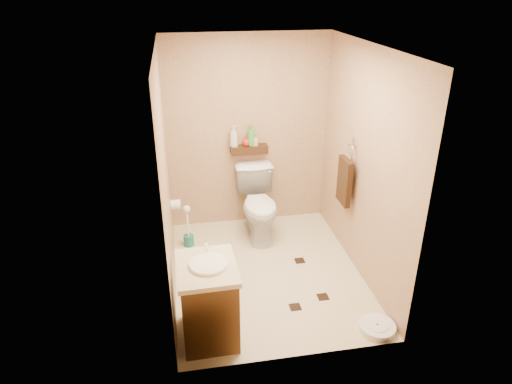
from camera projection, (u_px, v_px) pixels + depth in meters
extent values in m
plane|color=beige|center=(267.00, 272.00, 5.03)|extent=(2.50, 2.50, 0.00)
cube|color=tan|center=(248.00, 134.00, 5.63)|extent=(2.00, 0.04, 2.40)
cube|color=tan|center=(302.00, 236.00, 3.40)|extent=(2.00, 0.04, 2.40)
cube|color=tan|center=(166.00, 179.00, 4.36)|extent=(0.04, 2.50, 2.40)
cube|color=tan|center=(364.00, 166.00, 4.68)|extent=(0.04, 2.50, 2.40)
cube|color=silver|center=(270.00, 46.00, 4.00)|extent=(2.00, 2.50, 0.02)
cube|color=#3B2110|center=(249.00, 150.00, 5.63)|extent=(0.46, 0.14, 0.10)
cube|color=black|center=(232.00, 284.00, 4.83)|extent=(0.11, 0.11, 0.01)
cube|color=black|center=(300.00, 261.00, 5.23)|extent=(0.11, 0.11, 0.01)
cube|color=black|center=(295.00, 307.00, 4.50)|extent=(0.11, 0.11, 0.01)
cube|color=black|center=(209.00, 254.00, 5.35)|extent=(0.11, 0.11, 0.01)
cube|color=black|center=(323.00, 297.00, 4.64)|extent=(0.11, 0.11, 0.01)
cube|color=black|center=(256.00, 243.00, 5.57)|extent=(0.11, 0.11, 0.01)
imported|color=white|center=(259.00, 204.00, 5.60)|extent=(0.48, 0.83, 0.84)
cube|color=brown|center=(209.00, 303.00, 4.01)|extent=(0.48, 0.59, 0.70)
cube|color=beige|center=(207.00, 268.00, 3.85)|extent=(0.52, 0.62, 0.05)
cylinder|color=white|center=(209.00, 265.00, 3.84)|extent=(0.33, 0.33, 0.05)
cylinder|color=silver|center=(206.00, 247.00, 3.99)|extent=(0.03, 0.03, 0.11)
cylinder|color=white|center=(377.00, 327.00, 4.19)|extent=(0.39, 0.39, 0.06)
cylinder|color=white|center=(378.00, 325.00, 4.18)|extent=(0.20, 0.20, 0.01)
cylinder|color=#1B6E61|center=(189.00, 240.00, 5.51)|extent=(0.12, 0.12, 0.13)
cylinder|color=white|center=(187.00, 222.00, 5.41)|extent=(0.02, 0.02, 0.38)
sphere|color=white|center=(187.00, 209.00, 5.33)|extent=(0.09, 0.09, 0.09)
cube|color=silver|center=(355.00, 141.00, 4.82)|extent=(0.03, 0.06, 0.08)
torus|color=silver|center=(351.00, 152.00, 4.87)|extent=(0.02, 0.19, 0.19)
cube|color=#372110|center=(344.00, 181.00, 5.00)|extent=(0.06, 0.30, 0.52)
cylinder|color=white|center=(176.00, 205.00, 5.20)|extent=(0.11, 0.11, 0.11)
cylinder|color=silver|center=(172.00, 200.00, 5.17)|extent=(0.04, 0.02, 0.02)
imported|color=beige|center=(234.00, 136.00, 5.53)|extent=(0.11, 0.11, 0.27)
imported|color=yellow|center=(234.00, 140.00, 5.55)|extent=(0.09, 0.09, 0.16)
imported|color=red|center=(246.00, 141.00, 5.58)|extent=(0.11, 0.11, 0.13)
imported|color=green|center=(251.00, 135.00, 5.56)|extent=(0.12, 0.12, 0.27)
imported|color=gold|center=(254.00, 139.00, 5.59)|extent=(0.08, 0.08, 0.16)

